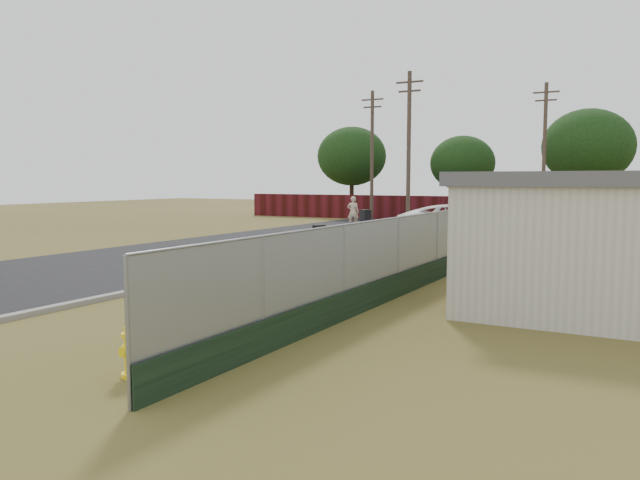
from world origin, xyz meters
The scene contains 12 objects.
ground centered at (0.00, 0.00, 0.00)m, with size 120.00×120.00×0.00m, color brown.
street centered at (-6.76, 8.05, 0.02)m, with size 15.10×60.00×0.12m.
chainlink_fence centered at (3.12, 1.03, 0.80)m, with size 0.10×27.06×2.02m.
privacy_fence centered at (-6.00, 25.00, 0.90)m, with size 30.00×0.12×1.80m, color #4C1016.
utility_poles centered at (-3.67, 20.67, 4.69)m, with size 12.60×8.24×9.00m.
horizon_trees centered at (0.84, 23.56, 4.63)m, with size 33.32×31.94×7.78m.
fire_hydrant centered at (2.09, -10.97, 0.41)m, with size 0.40×0.40×0.88m.
mailbox centered at (-2.32, 2.61, 1.01)m, with size 0.36×0.55×1.28m.
pickup_truck centered at (-0.38, 13.54, 0.84)m, with size 2.79×6.06×1.68m, color white.
pedestrian centered at (-7.77, 16.59, 0.97)m, with size 0.71×0.46×1.94m, color beige.
trash_bin centered at (-9.26, 21.48, 0.46)m, with size 0.77×0.82×0.89m.
scattered_litter centered at (0.38, -2.92, 0.04)m, with size 3.28×11.14×0.07m.
Camera 1 is at (8.96, -17.53, 2.93)m, focal length 35.00 mm.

